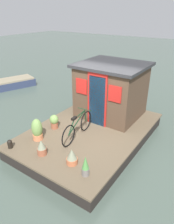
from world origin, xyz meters
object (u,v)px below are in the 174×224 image
object	(u,v)px
houseboat_cabin	(111,90)
dinghy_boat	(6,84)
mooring_bollard	(10,144)
bicycle	(78,127)
potted_plant_basil	(54,121)
potted_plant_lavender	(42,148)
potted_plant_sage	(85,166)
potted_plant_succulent	(37,130)
potted_plant_fern	(72,157)

from	to	relation	value
houseboat_cabin	dinghy_boat	distance (m)	6.94
mooring_bollard	bicycle	bearing A→B (deg)	-38.95
potted_plant_basil	dinghy_boat	distance (m)	6.27
dinghy_boat	potted_plant_lavender	bearing A→B (deg)	-118.62
potted_plant_sage	houseboat_cabin	bearing A→B (deg)	19.08
potted_plant_succulent	mooring_bollard	distance (m)	0.86
potted_plant_lavender	potted_plant_sage	distance (m)	1.44
mooring_bollard	dinghy_boat	distance (m)	6.76
potted_plant_fern	potted_plant_sage	xyz separation A→B (m)	(-0.15, -0.52, 0.05)
houseboat_cabin	potted_plant_lavender	distance (m)	3.32
potted_plant_sage	potted_plant_basil	bearing A→B (deg)	59.85
potted_plant_basil	potted_plant_succulent	bearing A→B (deg)	-177.35
potted_plant_succulent	potted_plant_lavender	distance (m)	0.81
bicycle	potted_plant_fern	distance (m)	1.25
potted_plant_succulent	dinghy_boat	distance (m)	6.64
potted_plant_lavender	potted_plant_succulent	bearing A→B (deg)	54.31
bicycle	potted_plant_basil	size ratio (longest dim) A/B	3.48
bicycle	mooring_bollard	world-z (taller)	bicycle
potted_plant_succulent	mooring_bollard	size ratio (longest dim) A/B	2.59
houseboat_cabin	bicycle	xyz separation A→B (m)	(-1.98, 0.04, -0.60)
potted_plant_fern	potted_plant_sage	world-z (taller)	potted_plant_sage
houseboat_cabin	potted_plant_fern	xyz separation A→B (m)	(-3.05, -0.58, -0.77)
bicycle	potted_plant_sage	size ratio (longest dim) A/B	3.08
mooring_bollard	potted_plant_fern	bearing A→B (deg)	-75.84
bicycle	potted_plant_basil	distance (m)	0.98
bicycle	potted_plant_lavender	bearing A→B (deg)	166.88
potted_plant_basil	mooring_bollard	bearing A→B (deg)	169.91
potted_plant_fern	dinghy_boat	size ratio (longest dim) A/B	0.13
potted_plant_basil	potted_plant_sage	distance (m)	2.45
potted_plant_lavender	mooring_bollard	world-z (taller)	potted_plant_lavender
mooring_bollard	potted_plant_basil	bearing A→B (deg)	-10.09
potted_plant_succulent	mooring_bollard	bearing A→B (deg)	158.00
bicycle	mooring_bollard	distance (m)	2.01
houseboat_cabin	potted_plant_basil	world-z (taller)	houseboat_cabin
potted_plant_lavender	potted_plant_sage	world-z (taller)	potted_plant_sage
potted_plant_lavender	potted_plant_sage	xyz separation A→B (m)	(0.02, -1.44, 0.05)
potted_plant_fern	potted_plant_succulent	xyz separation A→B (m)	(0.30, 1.56, 0.12)
potted_plant_lavender	bicycle	bearing A→B (deg)	-13.12
bicycle	potted_plant_succulent	xyz separation A→B (m)	(-0.78, 0.94, -0.04)
potted_plant_basil	dinghy_boat	size ratio (longest dim) A/B	0.14
potted_plant_lavender	dinghy_boat	size ratio (longest dim) A/B	0.13
bicycle	potted_plant_succulent	world-z (taller)	bicycle
potted_plant_succulent	potted_plant_basil	world-z (taller)	potted_plant_succulent
bicycle	potted_plant_sage	bearing A→B (deg)	-136.93
houseboat_cabin	potted_plant_sage	distance (m)	3.46
houseboat_cabin	potted_plant_lavender	xyz separation A→B (m)	(-3.22, 0.33, -0.76)
potted_plant_fern	potted_plant_basil	world-z (taller)	potted_plant_basil
potted_plant_succulent	mooring_bollard	xyz separation A→B (m)	(-0.77, 0.31, -0.18)
mooring_bollard	dinghy_boat	bearing A→B (deg)	55.16
houseboat_cabin	dinghy_boat	world-z (taller)	houseboat_cabin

